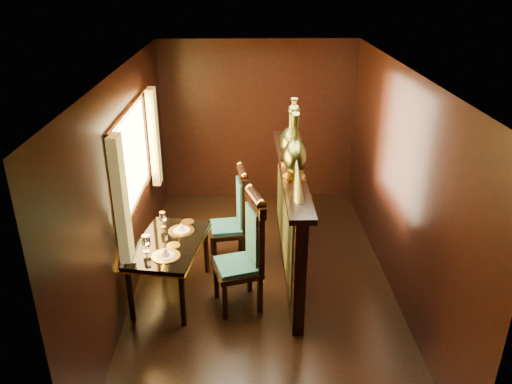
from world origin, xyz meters
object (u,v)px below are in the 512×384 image
peacock_left (295,142)px  peacock_right (291,129)px  dining_table (169,247)px  chair_right (236,213)px  chair_left (248,248)px

peacock_left → peacock_right: (0.00, 0.47, -0.01)m
peacock_right → dining_table: bearing=-155.9°
chair_right → peacock_right: 1.29m
chair_right → peacock_right: bearing=-20.0°
dining_table → chair_left: chair_left is taller
peacock_right → chair_right: bearing=168.4°
peacock_left → chair_right: bearing=136.9°
dining_table → peacock_left: bearing=15.8°
peacock_left → dining_table: bearing=-173.9°
chair_left → chair_right: size_ratio=1.07×
chair_left → peacock_right: peacock_right is taller
dining_table → peacock_right: peacock_right is taller
peacock_right → chair_left: bearing=-122.5°
chair_right → dining_table: bearing=-143.0°
chair_left → chair_right: chair_left is taller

